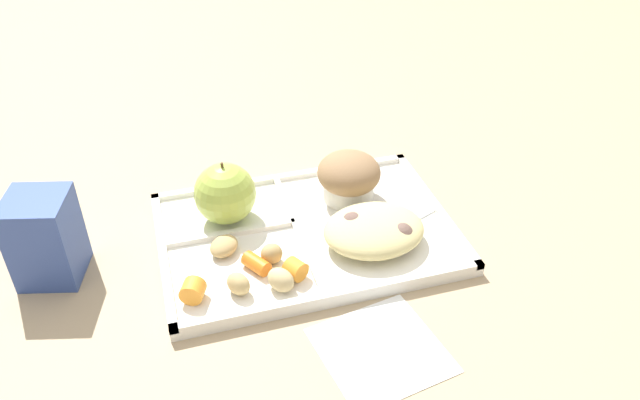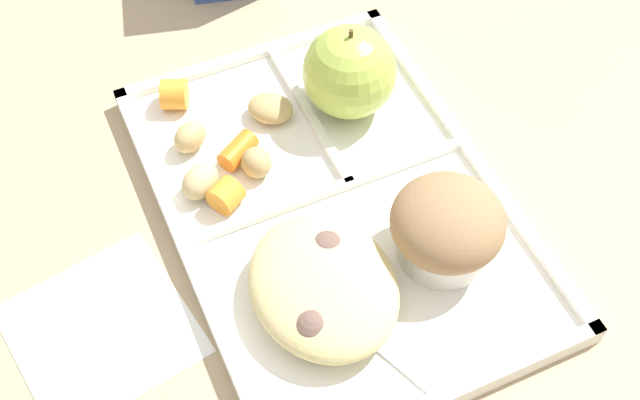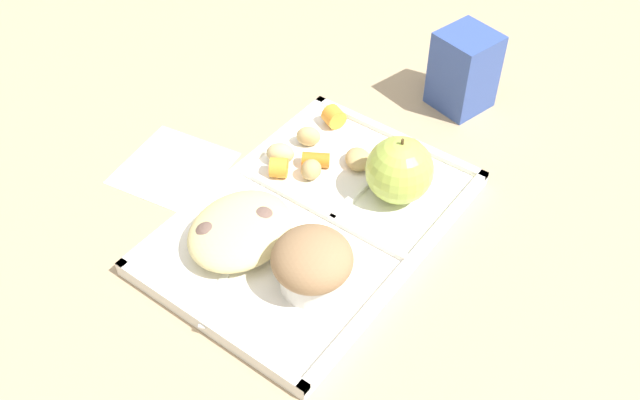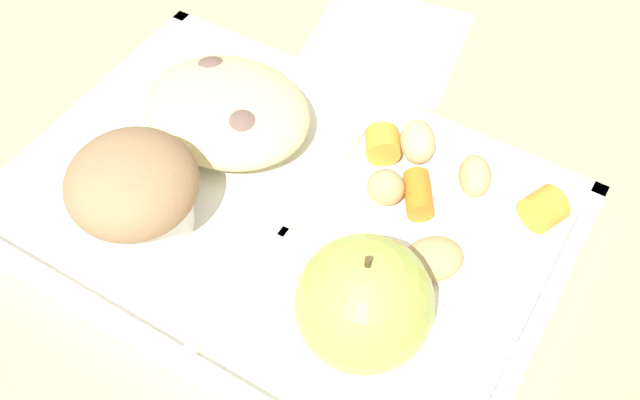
% 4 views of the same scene
% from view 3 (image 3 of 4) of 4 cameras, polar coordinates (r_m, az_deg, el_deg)
% --- Properties ---
extents(ground, '(6.00, 6.00, 0.00)m').
position_cam_3_polar(ground, '(0.83, -0.52, -2.12)').
color(ground, tan).
extents(lunch_tray, '(0.37, 0.26, 0.02)m').
position_cam_3_polar(lunch_tray, '(0.82, -0.48, -1.77)').
color(lunch_tray, white).
rests_on(lunch_tray, ground).
extents(green_apple, '(0.08, 0.08, 0.09)m').
position_cam_3_polar(green_apple, '(0.83, 6.39, 2.40)').
color(green_apple, '#A8C14C').
rests_on(green_apple, lunch_tray).
extents(bran_muffin, '(0.09, 0.09, 0.07)m').
position_cam_3_polar(bran_muffin, '(0.73, -0.63, -5.10)').
color(bran_muffin, silver).
rests_on(bran_muffin, lunch_tray).
extents(carrot_slice_edge, '(0.03, 0.03, 0.02)m').
position_cam_3_polar(carrot_slice_edge, '(0.87, -3.34, 2.61)').
color(carrot_slice_edge, orange).
rests_on(carrot_slice_edge, lunch_tray).
extents(carrot_slice_large, '(0.03, 0.04, 0.02)m').
position_cam_3_polar(carrot_slice_large, '(0.88, -0.34, 3.25)').
color(carrot_slice_large, orange).
rests_on(carrot_slice_large, lunch_tray).
extents(carrot_slice_tilted, '(0.03, 0.03, 0.03)m').
position_cam_3_polar(carrot_slice_tilted, '(0.94, 1.12, 6.69)').
color(carrot_slice_tilted, orange).
rests_on(carrot_slice_tilted, lunch_tray).
extents(potato_chunk_wedge, '(0.03, 0.03, 0.03)m').
position_cam_3_polar(potato_chunk_wedge, '(0.86, -0.72, 2.46)').
color(potato_chunk_wedge, tan).
rests_on(potato_chunk_wedge, lunch_tray).
extents(potato_chunk_corner, '(0.04, 0.04, 0.03)m').
position_cam_3_polar(potato_chunk_corner, '(0.88, -3.20, 3.76)').
color(potato_chunk_corner, tan).
rests_on(potato_chunk_corner, lunch_tray).
extents(potato_chunk_golden, '(0.05, 0.05, 0.02)m').
position_cam_3_polar(potato_chunk_golden, '(0.88, 3.08, 3.29)').
color(potato_chunk_golden, tan).
rests_on(potato_chunk_golden, lunch_tray).
extents(potato_chunk_small, '(0.03, 0.04, 0.03)m').
position_cam_3_polar(potato_chunk_small, '(0.91, -0.93, 5.14)').
color(potato_chunk_small, tan).
rests_on(potato_chunk_small, lunch_tray).
extents(egg_noodle_pile, '(0.13, 0.11, 0.04)m').
position_cam_3_polar(egg_noodle_pile, '(0.79, -6.42, -2.41)').
color(egg_noodle_pile, '#D6C684').
rests_on(egg_noodle_pile, lunch_tray).
extents(meatball_front, '(0.03, 0.03, 0.03)m').
position_cam_3_polar(meatball_front, '(0.79, -6.33, -2.67)').
color(meatball_front, brown).
rests_on(meatball_front, lunch_tray).
extents(meatball_center, '(0.04, 0.04, 0.04)m').
position_cam_3_polar(meatball_center, '(0.79, -4.63, -1.85)').
color(meatball_center, brown).
rests_on(meatball_center, lunch_tray).
extents(meatball_side, '(0.04, 0.04, 0.04)m').
position_cam_3_polar(meatball_side, '(0.79, -8.87, -2.97)').
color(meatball_side, brown).
rests_on(meatball_side, lunch_tray).
extents(plastic_fork, '(0.14, 0.07, 0.00)m').
position_cam_3_polar(plastic_fork, '(0.78, -7.26, -5.18)').
color(plastic_fork, white).
rests_on(plastic_fork, lunch_tray).
extents(milk_carton, '(0.09, 0.09, 0.11)m').
position_cam_3_polar(milk_carton, '(0.99, 11.48, 10.16)').
color(milk_carton, '#334C99').
rests_on(milk_carton, ground).
extents(paper_napkin, '(0.14, 0.14, 0.00)m').
position_cam_3_polar(paper_napkin, '(0.92, -11.68, 2.55)').
color(paper_napkin, white).
rests_on(paper_napkin, ground).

